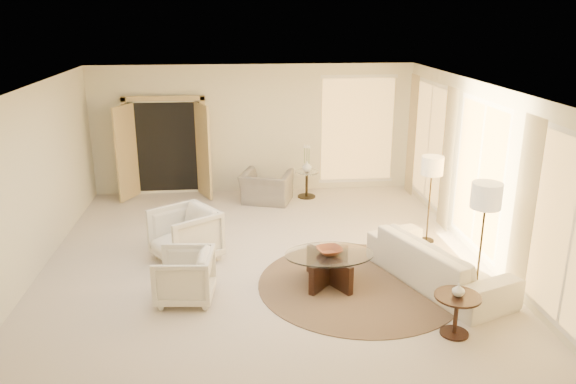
{
  "coord_description": "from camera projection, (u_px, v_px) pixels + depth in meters",
  "views": [
    {
      "loc": [
        -0.43,
        -8.12,
        3.86
      ],
      "look_at": [
        0.4,
        0.4,
        1.1
      ],
      "focal_mm": 35.0,
      "sensor_mm": 36.0,
      "label": 1
    }
  ],
  "objects": [
    {
      "name": "room",
      "position": [
        264.0,
        182.0,
        8.49
      ],
      "size": [
        7.04,
        8.04,
        2.83
      ],
      "color": "beige",
      "rests_on": "ground"
    },
    {
      "name": "windows_right",
      "position": [
        480.0,
        177.0,
        8.92
      ],
      "size": [
        0.1,
        6.4,
        2.4
      ],
      "primitive_type": null,
      "color": "#EBB55E",
      "rests_on": "room"
    },
    {
      "name": "window_back_corner",
      "position": [
        358.0,
        130.0,
        12.46
      ],
      "size": [
        1.7,
        0.1,
        2.4
      ],
      "primitive_type": null,
      "color": "#EBB55E",
      "rests_on": "room"
    },
    {
      "name": "curtains_right",
      "position": [
        456.0,
        165.0,
        9.78
      ],
      "size": [
        0.06,
        5.2,
        2.6
      ],
      "primitive_type": null,
      "color": "tan",
      "rests_on": "room"
    },
    {
      "name": "french_doors",
      "position": [
        166.0,
        148.0,
        12.03
      ],
      "size": [
        1.95,
        0.66,
        2.16
      ],
      "color": "tan",
      "rests_on": "room"
    },
    {
      "name": "area_rug",
      "position": [
        359.0,
        284.0,
        8.32
      ],
      "size": [
        3.64,
        3.64,
        0.01
      ],
      "primitive_type": "cylinder",
      "rotation": [
        0.0,
        0.0,
        0.25
      ],
      "color": "#3D2A1D",
      "rests_on": "room"
    },
    {
      "name": "sofa",
      "position": [
        438.0,
        262.0,
        8.27
      ],
      "size": [
        1.72,
        2.54,
        0.69
      ],
      "primitive_type": "imported",
      "rotation": [
        0.0,
        0.0,
        1.94
      ],
      "color": "white",
      "rests_on": "room"
    },
    {
      "name": "armchair_left",
      "position": [
        185.0,
        232.0,
        9.03
      ],
      "size": [
        1.22,
        1.24,
        0.94
      ],
      "primitive_type": "imported",
      "rotation": [
        0.0,
        0.0,
        -0.98
      ],
      "color": "white",
      "rests_on": "room"
    },
    {
      "name": "armchair_right",
      "position": [
        184.0,
        274.0,
        7.77
      ],
      "size": [
        0.79,
        0.83,
        0.79
      ],
      "primitive_type": "imported",
      "rotation": [
        0.0,
        0.0,
        -1.66
      ],
      "color": "white",
      "rests_on": "room"
    },
    {
      "name": "accent_chair",
      "position": [
        267.0,
        182.0,
        11.78
      ],
      "size": [
        1.16,
        0.94,
        0.88
      ],
      "primitive_type": "imported",
      "rotation": [
        0.0,
        0.0,
        2.82
      ],
      "color": "gray",
      "rests_on": "room"
    },
    {
      "name": "coffee_table",
      "position": [
        329.0,
        265.0,
        8.27
      ],
      "size": [
        1.43,
        1.43,
        0.48
      ],
      "rotation": [
        0.0,
        0.0,
        -0.09
      ],
      "color": "black",
      "rests_on": "room"
    },
    {
      "name": "end_table",
      "position": [
        457.0,
        308.0,
        6.93
      ],
      "size": [
        0.57,
        0.57,
        0.54
      ],
      "rotation": [
        0.0,
        0.0,
        -0.39
      ],
      "color": "black",
      "rests_on": "room"
    },
    {
      "name": "side_table",
      "position": [
        307.0,
        181.0,
        12.13
      ],
      "size": [
        0.5,
        0.5,
        0.59
      ],
      "rotation": [
        0.0,
        0.0,
        -0.27
      ],
      "color": "black",
      "rests_on": "room"
    },
    {
      "name": "floor_lamp_near",
      "position": [
        432.0,
        170.0,
        9.49
      ],
      "size": [
        0.37,
        0.37,
        1.54
      ],
      "rotation": [
        0.0,
        0.0,
        -0.25
      ],
      "color": "black",
      "rests_on": "room"
    },
    {
      "name": "floor_lamp_far",
      "position": [
        486.0,
        201.0,
        7.51
      ],
      "size": [
        0.41,
        0.41,
        1.69
      ],
      "rotation": [
        0.0,
        0.0,
        -0.26
      ],
      "color": "black",
      "rests_on": "room"
    },
    {
      "name": "bowl",
      "position": [
        329.0,
        251.0,
        8.2
      ],
      "size": [
        0.44,
        0.44,
        0.09
      ],
      "primitive_type": "imported",
      "rotation": [
        0.0,
        0.0,
        0.22
      ],
      "color": "brown",
      "rests_on": "coffee_table"
    },
    {
      "name": "end_vase",
      "position": [
        458.0,
        290.0,
        6.85
      ],
      "size": [
        0.2,
        0.2,
        0.16
      ],
      "primitive_type": "imported",
      "rotation": [
        0.0,
        0.0,
        0.33
      ],
      "color": "white",
      "rests_on": "end_table"
    },
    {
      "name": "side_vase",
      "position": [
        307.0,
        166.0,
        12.03
      ],
      "size": [
        0.25,
        0.25,
        0.22
      ],
      "primitive_type": "imported",
      "rotation": [
        0.0,
        0.0,
        0.18
      ],
      "color": "white",
      "rests_on": "side_table"
    }
  ]
}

